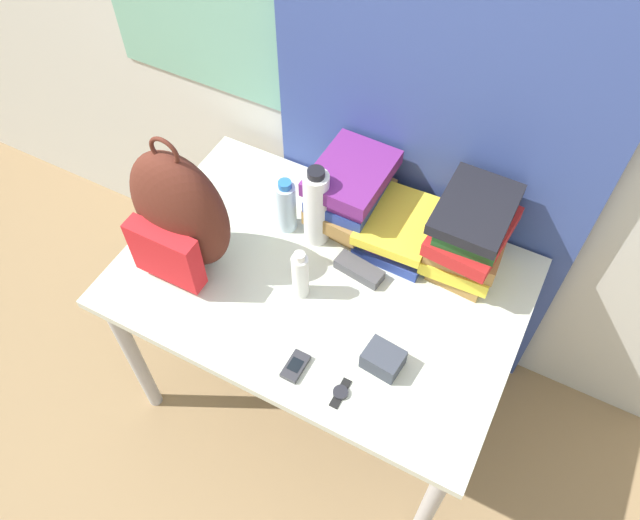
% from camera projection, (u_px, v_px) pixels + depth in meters
% --- Properties ---
extents(ground_plane, '(12.00, 12.00, 0.00)m').
position_uv_depth(ground_plane, '(269.00, 478.00, 2.25)').
color(ground_plane, '#8C704C').
extents(wall_back, '(6.00, 0.06, 2.50)m').
position_uv_depth(wall_back, '(400.00, 46.00, 1.72)').
color(wall_back, beige).
rests_on(wall_back, ground_plane).
extents(curtain_blue, '(1.01, 0.04, 2.50)m').
position_uv_depth(curtain_blue, '(445.00, 74.00, 1.64)').
color(curtain_blue, '#384C93').
rests_on(curtain_blue, ground_plane).
extents(desk, '(1.19, 0.80, 0.74)m').
position_uv_depth(desk, '(320.00, 296.00, 1.94)').
color(desk, beige).
rests_on(desk, ground_plane).
extents(backpack, '(0.31, 0.21, 0.49)m').
position_uv_depth(backpack, '(179.00, 215.00, 1.75)').
color(backpack, '#512319').
rests_on(backpack, desk).
extents(book_stack_left, '(0.21, 0.29, 0.23)m').
position_uv_depth(book_stack_left, '(351.00, 193.00, 1.91)').
color(book_stack_left, olive).
rests_on(book_stack_left, desk).
extents(book_stack_center, '(0.23, 0.27, 0.11)m').
position_uv_depth(book_stack_center, '(400.00, 230.00, 1.91)').
color(book_stack_center, navy).
rests_on(book_stack_center, desk).
extents(book_stack_right, '(0.22, 0.29, 0.28)m').
position_uv_depth(book_stack_right, '(470.00, 236.00, 1.78)').
color(book_stack_right, olive).
rests_on(book_stack_right, desk).
extents(water_bottle, '(0.06, 0.06, 0.20)m').
position_uv_depth(water_bottle, '(286.00, 206.00, 1.91)').
color(water_bottle, silver).
rests_on(water_bottle, desk).
extents(sports_bottle, '(0.08, 0.08, 0.29)m').
position_uv_depth(sports_bottle, '(316.00, 207.00, 1.85)').
color(sports_bottle, white).
rests_on(sports_bottle, desk).
extents(sunscreen_bottle, '(0.05, 0.05, 0.18)m').
position_uv_depth(sunscreen_bottle, '(300.00, 275.00, 1.77)').
color(sunscreen_bottle, white).
rests_on(sunscreen_bottle, desk).
extents(cell_phone, '(0.05, 0.09, 0.02)m').
position_uv_depth(cell_phone, '(295.00, 366.00, 1.69)').
color(cell_phone, '#2D2D33').
rests_on(cell_phone, desk).
extents(sunglasses_case, '(0.16, 0.08, 0.04)m').
position_uv_depth(sunglasses_case, '(359.00, 270.00, 1.87)').
color(sunglasses_case, '#47474C').
rests_on(sunglasses_case, desk).
extents(camera_pouch, '(0.11, 0.09, 0.06)m').
position_uv_depth(camera_pouch, '(383.00, 359.00, 1.67)').
color(camera_pouch, '#383D47').
rests_on(camera_pouch, desk).
extents(wristwatch, '(0.04, 0.09, 0.01)m').
position_uv_depth(wristwatch, '(340.00, 393.00, 1.64)').
color(wristwatch, black).
rests_on(wristwatch, desk).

